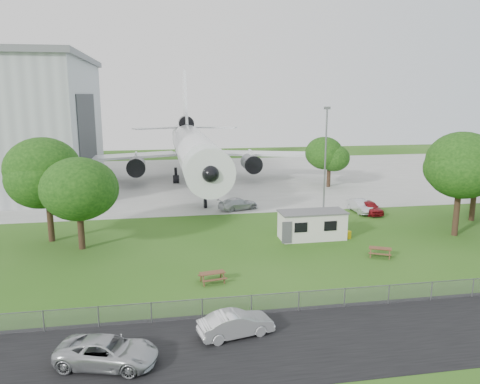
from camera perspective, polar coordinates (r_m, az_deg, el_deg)
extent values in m
plane|color=#426E26|center=(38.52, 1.55, -8.27)|extent=(160.00, 160.00, 0.00)
cube|color=black|center=(27.04, 7.28, -17.56)|extent=(120.00, 8.00, 0.02)
cube|color=#B7B7B2|center=(74.97, -4.22, 1.64)|extent=(120.00, 46.00, 0.03)
cube|color=#2D3033|center=(69.42, -18.00, 5.89)|extent=(0.16, 16.00, 12.96)
cylinder|color=white|center=(70.11, -5.59, 5.11)|extent=(5.40, 34.00, 5.40)
cone|color=white|center=(51.36, -3.94, 2.69)|extent=(5.40, 5.50, 5.40)
cone|color=white|center=(90.89, -6.63, 7.12)|extent=(4.86, 9.00, 4.86)
cube|color=white|center=(73.60, -15.54, 4.11)|extent=(21.36, 10.77, 0.36)
cube|color=white|center=(75.36, 3.79, 4.69)|extent=(21.36, 10.77, 0.36)
cube|color=white|center=(90.61, -6.72, 10.72)|extent=(0.46, 9.96, 12.17)
cylinder|color=#515459|center=(69.77, -12.51, 3.11)|extent=(2.50, 4.20, 2.50)
cylinder|color=#515459|center=(71.04, 1.34, 3.54)|extent=(2.50, 4.20, 2.50)
cylinder|color=#515459|center=(89.75, -6.63, 8.34)|extent=(2.60, 4.50, 2.60)
cylinder|color=black|center=(55.51, -4.27, -0.73)|extent=(0.36, 0.36, 2.40)
cylinder|color=black|center=(71.50, -7.83, 2.03)|extent=(0.44, 0.44, 2.40)
cylinder|color=black|center=(71.91, -3.36, 2.17)|extent=(0.44, 0.44, 2.40)
cube|color=silver|center=(44.18, 8.77, -4.06)|extent=(6.03, 2.57, 2.50)
cube|color=#59595B|center=(43.84, 8.83, -2.41)|extent=(6.23, 2.78, 0.12)
cylinder|color=gold|center=(45.08, 13.10, -5.10)|extent=(0.50, 0.50, 0.70)
cube|color=gray|center=(30.01, 5.26, -14.40)|extent=(58.00, 0.04, 1.30)
cylinder|color=slate|center=(45.00, 10.30, 2.38)|extent=(0.16, 0.16, 12.00)
cylinder|color=#382619|center=(46.13, -22.10, -3.40)|extent=(0.56, 0.56, 3.62)
sphere|color=#306619|center=(45.24, -22.53, 2.02)|extent=(7.43, 7.43, 7.43)
cylinder|color=#382619|center=(43.02, -18.79, -4.72)|extent=(0.56, 0.56, 2.90)
sphere|color=#306619|center=(42.19, -19.10, -0.11)|extent=(6.81, 6.81, 6.81)
cylinder|color=#382619|center=(48.99, 24.85, -2.64)|extent=(0.56, 0.56, 3.85)
sphere|color=#306619|center=(48.12, 25.34, 2.80)|extent=(6.69, 6.69, 6.69)
cylinder|color=#382619|center=(55.60, 26.52, -1.39)|extent=(0.56, 0.56, 3.44)
sphere|color=#306619|center=(54.88, 26.92, 2.89)|extent=(7.74, 7.74, 7.74)
cylinder|color=#382619|center=(69.21, 10.74, 1.72)|extent=(0.56, 0.56, 2.67)
sphere|color=#306619|center=(68.72, 10.85, 4.40)|extent=(5.47, 5.47, 5.47)
imported|color=silver|center=(27.03, -0.51, -15.81)|extent=(4.45, 2.35, 1.39)
imported|color=#ABAEB2|center=(25.37, -15.86, -18.27)|extent=(5.48, 3.60, 1.40)
imported|color=maroon|center=(54.76, 15.50, -1.82)|extent=(1.95, 4.33, 1.44)
imported|color=silver|center=(55.08, 14.43, -1.69)|extent=(1.58, 4.38, 1.44)
imported|color=#B2B6BA|center=(54.53, -0.23, -1.47)|extent=(5.16, 3.42, 1.39)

